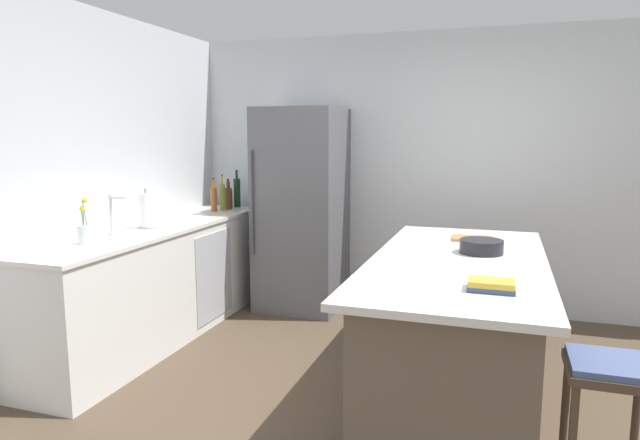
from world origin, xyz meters
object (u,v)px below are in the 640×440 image
(sink_faucet, at_px, (113,214))
(paper_towel_roll, at_px, (146,211))
(cookbook_stack, at_px, (491,285))
(cutting_board, at_px, (473,239))
(olive_oil_bottle, at_px, (222,197))
(mixing_bowl, at_px, (481,247))
(flower_vase, at_px, (85,231))
(wine_bottle, at_px, (237,192))
(whiskey_bottle, at_px, (228,198))
(bar_stool, at_px, (609,388))
(refrigerator, at_px, (302,210))
(vinegar_bottle, at_px, (214,198))
(kitchen_island, at_px, (456,328))
(syrup_bottle, at_px, (228,198))

(sink_faucet, relative_size, paper_towel_roll, 0.96)
(cookbook_stack, relative_size, cutting_board, 0.74)
(olive_oil_bottle, distance_m, mixing_bowl, 2.73)
(flower_vase, height_order, wine_bottle, wine_bottle)
(whiskey_bottle, distance_m, olive_oil_bottle, 0.20)
(sink_faucet, height_order, olive_oil_bottle, olive_oil_bottle)
(paper_towel_roll, bearing_deg, bar_stool, -19.47)
(refrigerator, distance_m, paper_towel_roll, 1.51)
(cookbook_stack, bearing_deg, sink_faucet, 168.07)
(whiskey_bottle, height_order, cutting_board, whiskey_bottle)
(sink_faucet, relative_size, vinegar_bottle, 0.93)
(refrigerator, bearing_deg, mixing_bowl, -36.77)
(paper_towel_roll, relative_size, vinegar_bottle, 0.96)
(sink_faucet, bearing_deg, refrigerator, 61.05)
(wine_bottle, height_order, cookbook_stack, wine_bottle)
(paper_towel_roll, bearing_deg, cutting_board, 9.93)
(sink_faucet, height_order, wine_bottle, wine_bottle)
(wine_bottle, height_order, vinegar_bottle, wine_bottle)
(wine_bottle, bearing_deg, kitchen_island, -35.13)
(paper_towel_roll, bearing_deg, vinegar_bottle, 88.25)
(paper_towel_roll, height_order, olive_oil_bottle, olive_oil_bottle)
(paper_towel_roll, height_order, syrup_bottle, paper_towel_roll)
(refrigerator, bearing_deg, cutting_board, -26.49)
(sink_faucet, distance_m, syrup_bottle, 1.57)
(whiskey_bottle, relative_size, olive_oil_bottle, 0.75)
(olive_oil_bottle, bearing_deg, cookbook_stack, -38.55)
(kitchen_island, relative_size, mixing_bowl, 8.27)
(refrigerator, xyz_separation_m, flower_vase, (-0.85, -1.92, 0.06))
(wine_bottle, bearing_deg, cookbook_stack, -42.40)
(cookbook_stack, bearing_deg, cutting_board, 96.68)
(vinegar_bottle, relative_size, cutting_board, 1.06)
(olive_oil_bottle, distance_m, cookbook_stack, 3.26)
(syrup_bottle, distance_m, cutting_board, 2.50)
(syrup_bottle, height_order, vinegar_bottle, vinegar_bottle)
(kitchen_island, bearing_deg, sink_faucet, -177.31)
(wine_bottle, height_order, mixing_bowl, wine_bottle)
(cutting_board, bearing_deg, paper_towel_roll, -170.07)
(olive_oil_bottle, bearing_deg, flower_vase, -92.42)
(flower_vase, height_order, olive_oil_bottle, olive_oil_bottle)
(mixing_bowl, bearing_deg, flower_vase, -165.56)
(wine_bottle, xyz_separation_m, syrup_bottle, (0.00, -0.19, -0.04))
(syrup_bottle, height_order, mixing_bowl, syrup_bottle)
(whiskey_bottle, bearing_deg, syrup_bottle, -63.16)
(sink_faucet, relative_size, wine_bottle, 0.80)
(refrigerator, bearing_deg, olive_oil_bottle, -171.05)
(paper_towel_roll, distance_m, wine_bottle, 1.40)
(kitchen_island, height_order, refrigerator, refrigerator)
(wine_bottle, bearing_deg, bar_stool, -39.45)
(sink_faucet, height_order, flower_vase, flower_vase)
(wine_bottle, distance_m, syrup_bottle, 0.20)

